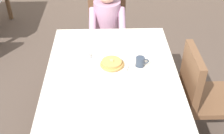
{
  "coord_description": "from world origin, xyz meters",
  "views": [
    {
      "loc": [
        -0.05,
        -1.82,
        2.19
      ],
      "look_at": [
        0.0,
        0.03,
        0.79
      ],
      "focal_mm": 45.07,
      "sensor_mm": 36.0,
      "label": 1
    }
  ],
  "objects_px": {
    "syrup_pitcher": "(88,54)",
    "knife_right_of_plate": "(134,68)",
    "diner_person": "(107,23)",
    "plate_breakfast": "(112,66)",
    "chair_diner": "(107,27)",
    "breakfast_stack": "(112,63)",
    "fork_left_of_plate": "(90,69)",
    "cup_coffee": "(140,62)",
    "dining_table_main": "(112,82)",
    "spoon_near_edge": "(117,93)",
    "chair_right_side": "(199,91)"
  },
  "relations": [
    {
      "from": "chair_diner",
      "to": "chair_right_side",
      "type": "relative_size",
      "value": 1.0
    },
    {
      "from": "chair_diner",
      "to": "fork_left_of_plate",
      "type": "height_order",
      "value": "chair_diner"
    },
    {
      "from": "chair_right_side",
      "to": "breakfast_stack",
      "type": "xyz_separation_m",
      "value": [
        -0.77,
        0.09,
        0.25
      ]
    },
    {
      "from": "diner_person",
      "to": "cup_coffee",
      "type": "height_order",
      "value": "diner_person"
    },
    {
      "from": "dining_table_main",
      "to": "cup_coffee",
      "type": "relative_size",
      "value": 13.49
    },
    {
      "from": "cup_coffee",
      "to": "chair_right_side",
      "type": "bearing_deg",
      "value": -11.34
    },
    {
      "from": "fork_left_of_plate",
      "to": "knife_right_of_plate",
      "type": "bearing_deg",
      "value": -88.68
    },
    {
      "from": "fork_left_of_plate",
      "to": "dining_table_main",
      "type": "bearing_deg",
      "value": -109.93
    },
    {
      "from": "chair_diner",
      "to": "diner_person",
      "type": "height_order",
      "value": "diner_person"
    },
    {
      "from": "dining_table_main",
      "to": "breakfast_stack",
      "type": "xyz_separation_m",
      "value": [
        0.0,
        0.09,
        0.13
      ]
    },
    {
      "from": "plate_breakfast",
      "to": "fork_left_of_plate",
      "type": "height_order",
      "value": "plate_breakfast"
    },
    {
      "from": "chair_diner",
      "to": "fork_left_of_plate",
      "type": "bearing_deg",
      "value": 81.62
    },
    {
      "from": "dining_table_main",
      "to": "spoon_near_edge",
      "type": "xyz_separation_m",
      "value": [
        0.03,
        -0.24,
        0.09
      ]
    },
    {
      "from": "syrup_pitcher",
      "to": "fork_left_of_plate",
      "type": "bearing_deg",
      "value": -81.94
    },
    {
      "from": "syrup_pitcher",
      "to": "spoon_near_edge",
      "type": "height_order",
      "value": "syrup_pitcher"
    },
    {
      "from": "cup_coffee",
      "to": "fork_left_of_plate",
      "type": "height_order",
      "value": "cup_coffee"
    },
    {
      "from": "chair_right_side",
      "to": "spoon_near_edge",
      "type": "relative_size",
      "value": 6.2
    },
    {
      "from": "diner_person",
      "to": "cup_coffee",
      "type": "xyz_separation_m",
      "value": [
        0.27,
        -0.91,
        0.11
      ]
    },
    {
      "from": "breakfast_stack",
      "to": "fork_left_of_plate",
      "type": "bearing_deg",
      "value": -174.27
    },
    {
      "from": "breakfast_stack",
      "to": "spoon_near_edge",
      "type": "relative_size",
      "value": 1.4
    },
    {
      "from": "breakfast_stack",
      "to": "syrup_pitcher",
      "type": "xyz_separation_m",
      "value": [
        -0.21,
        0.14,
        -0.0
      ]
    },
    {
      "from": "fork_left_of_plate",
      "to": "chair_diner",
      "type": "bearing_deg",
      "value": -7.06
    },
    {
      "from": "cup_coffee",
      "to": "fork_left_of_plate",
      "type": "relative_size",
      "value": 0.63
    },
    {
      "from": "diner_person",
      "to": "plate_breakfast",
      "type": "xyz_separation_m",
      "value": [
        0.03,
        -0.92,
        0.08
      ]
    },
    {
      "from": "breakfast_stack",
      "to": "cup_coffee",
      "type": "height_order",
      "value": "cup_coffee"
    },
    {
      "from": "knife_right_of_plate",
      "to": "spoon_near_edge",
      "type": "distance_m",
      "value": 0.35
    },
    {
      "from": "diner_person",
      "to": "plate_breakfast",
      "type": "distance_m",
      "value": 0.93
    },
    {
      "from": "dining_table_main",
      "to": "chair_right_side",
      "type": "distance_m",
      "value": 0.78
    },
    {
      "from": "chair_diner",
      "to": "cup_coffee",
      "type": "distance_m",
      "value": 1.13
    },
    {
      "from": "diner_person",
      "to": "chair_diner",
      "type": "bearing_deg",
      "value": -90.0
    },
    {
      "from": "diner_person",
      "to": "spoon_near_edge",
      "type": "distance_m",
      "value": 1.26
    },
    {
      "from": "knife_right_of_plate",
      "to": "diner_person",
      "type": "bearing_deg",
      "value": 14.28
    },
    {
      "from": "diner_person",
      "to": "breakfast_stack",
      "type": "distance_m",
      "value": 0.93
    },
    {
      "from": "syrup_pitcher",
      "to": "chair_diner",
      "type": "bearing_deg",
      "value": 78.83
    },
    {
      "from": "diner_person",
      "to": "knife_right_of_plate",
      "type": "xyz_separation_m",
      "value": [
        0.22,
        -0.94,
        0.07
      ]
    },
    {
      "from": "syrup_pitcher",
      "to": "knife_right_of_plate",
      "type": "height_order",
      "value": "syrup_pitcher"
    },
    {
      "from": "chair_right_side",
      "to": "spoon_near_edge",
      "type": "xyz_separation_m",
      "value": [
        -0.74,
        -0.24,
        0.21
      ]
    },
    {
      "from": "plate_breakfast",
      "to": "cup_coffee",
      "type": "relative_size",
      "value": 2.48
    },
    {
      "from": "plate_breakfast",
      "to": "knife_right_of_plate",
      "type": "distance_m",
      "value": 0.19
    },
    {
      "from": "syrup_pitcher",
      "to": "diner_person",
      "type": "bearing_deg",
      "value": 76.67
    },
    {
      "from": "diner_person",
      "to": "fork_left_of_plate",
      "type": "xyz_separation_m",
      "value": [
        -0.16,
        -0.94,
        0.07
      ]
    },
    {
      "from": "plate_breakfast",
      "to": "diner_person",
      "type": "bearing_deg",
      "value": 91.77
    },
    {
      "from": "diner_person",
      "to": "spoon_near_edge",
      "type": "xyz_separation_m",
      "value": [
        0.06,
        -1.26,
        0.07
      ]
    },
    {
      "from": "chair_diner",
      "to": "breakfast_stack",
      "type": "distance_m",
      "value": 1.11
    },
    {
      "from": "chair_diner",
      "to": "chair_right_side",
      "type": "bearing_deg",
      "value": 124.2
    },
    {
      "from": "diner_person",
      "to": "knife_right_of_plate",
      "type": "height_order",
      "value": "diner_person"
    },
    {
      "from": "breakfast_stack",
      "to": "cup_coffee",
      "type": "relative_size",
      "value": 1.86
    },
    {
      "from": "diner_person",
      "to": "chair_right_side",
      "type": "bearing_deg",
      "value": 128.1
    },
    {
      "from": "cup_coffee",
      "to": "knife_right_of_plate",
      "type": "height_order",
      "value": "cup_coffee"
    },
    {
      "from": "chair_right_side",
      "to": "plate_breakfast",
      "type": "height_order",
      "value": "chair_right_side"
    }
  ]
}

